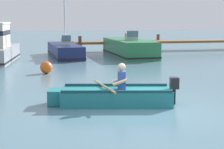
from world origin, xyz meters
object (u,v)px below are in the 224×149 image
(moored_boat_navy, at_px, (65,51))
(mooring_buoy, at_px, (46,67))
(rowboat_with_person, at_px, (114,96))
(moored_boat_green, at_px, (129,48))

(moored_boat_navy, bearing_deg, mooring_buoy, -101.46)
(rowboat_with_person, relative_size, moored_boat_green, 0.63)
(rowboat_with_person, height_order, moored_boat_green, moored_boat_green)
(rowboat_with_person, height_order, mooring_buoy, rowboat_with_person)
(moored_boat_navy, height_order, moored_boat_green, moored_boat_navy)
(moored_boat_green, xyz_separation_m, mooring_buoy, (-5.38, -6.26, -0.23))
(mooring_buoy, bearing_deg, moored_boat_green, 49.33)
(mooring_buoy, bearing_deg, rowboat_with_person, -74.78)
(rowboat_with_person, xyz_separation_m, moored_boat_green, (3.66, 12.57, 0.25))
(rowboat_with_person, relative_size, mooring_buoy, 6.84)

